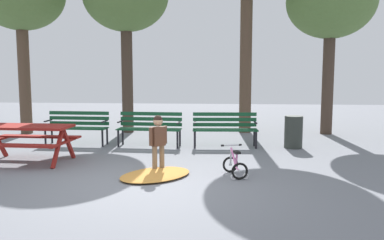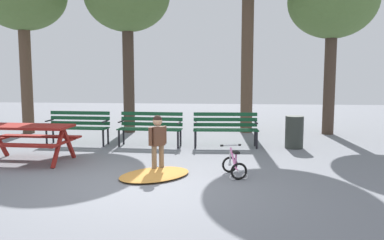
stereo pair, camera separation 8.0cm
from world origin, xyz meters
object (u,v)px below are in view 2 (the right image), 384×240
at_px(park_bench_left, 151,126).
at_px(park_bench_right, 226,127).
at_px(park_bench_far_left, 78,125).
at_px(kids_bicycle, 234,165).
at_px(trash_bin, 294,132).
at_px(picnic_table, 27,134).
at_px(child_standing, 158,138).

height_order(park_bench_left, park_bench_right, same).
xyz_separation_m(park_bench_far_left, kids_bicycle, (3.99, -2.86, -0.31)).
bearing_deg(park_bench_right, trash_bin, -0.56).
height_order(picnic_table, park_bench_right, park_bench_right).
bearing_deg(kids_bicycle, park_bench_right, 93.89).
distance_m(picnic_table, park_bench_right, 4.58).
bearing_deg(child_standing, kids_bicycle, -10.10).
bearing_deg(child_standing, picnic_table, 169.86).
xyz_separation_m(picnic_table, kids_bicycle, (4.25, -0.76, -0.39)).
xyz_separation_m(park_bench_left, trash_bin, (3.57, 0.04, -0.11)).
bearing_deg(picnic_table, park_bench_far_left, 82.83).
xyz_separation_m(park_bench_far_left, park_bench_left, (1.90, -0.03, 0.00)).
height_order(kids_bicycle, trash_bin, trash_bin).
xyz_separation_m(child_standing, trash_bin, (2.92, 2.61, -0.22)).
bearing_deg(kids_bicycle, park_bench_left, 126.42).
bearing_deg(kids_bicycle, park_bench_far_left, 144.36).
distance_m(park_bench_far_left, park_bench_right, 3.79).
relative_size(park_bench_left, trash_bin, 2.04).
xyz_separation_m(park_bench_far_left, park_bench_right, (3.79, 0.02, 0.00)).
bearing_deg(park_bench_right, child_standing, -115.14).
bearing_deg(park_bench_far_left, picnic_table, -97.17).
bearing_deg(park_bench_left, park_bench_far_left, 179.03).
bearing_deg(kids_bicycle, picnic_table, 169.87).
relative_size(picnic_table, kids_bicycle, 2.95).
bearing_deg(park_bench_left, child_standing, -75.65).
height_order(park_bench_right, trash_bin, park_bench_right).
distance_m(child_standing, kids_bicycle, 1.51).
relative_size(park_bench_far_left, park_bench_left, 0.99).
bearing_deg(park_bench_right, picnic_table, -152.42).
bearing_deg(child_standing, trash_bin, 41.80).
relative_size(park_bench_left, kids_bicycle, 2.60).
bearing_deg(picnic_table, child_standing, -10.14).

